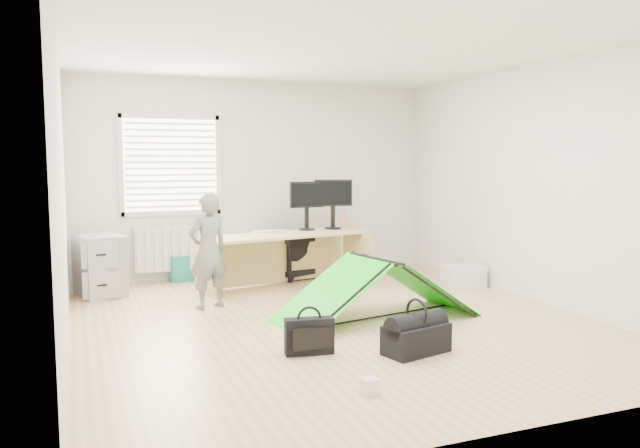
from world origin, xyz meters
name	(u,v)px	position (x,y,z in m)	size (l,w,h in m)	color
ground	(335,321)	(0.00, 0.00, 0.00)	(5.50, 5.50, 0.00)	tan
back_wall	(258,179)	(0.00, 2.75, 1.35)	(5.00, 0.02, 2.70)	silver
window	(171,165)	(-1.20, 2.71, 1.55)	(1.20, 0.06, 1.20)	silver
radiator	(173,248)	(-1.20, 2.67, 0.45)	(1.00, 0.12, 0.60)	silver
desk	(285,261)	(0.04, 1.72, 0.35)	(2.05, 0.65, 0.70)	tan
filing_cabinet	(100,265)	(-2.15, 2.14, 0.36)	(0.47, 0.62, 0.73)	#9B9DA0
monitor_left	(307,212)	(0.44, 1.99, 0.93)	(0.49, 0.11, 0.47)	black
monitor_right	(333,211)	(0.81, 1.99, 0.94)	(0.51, 0.11, 0.48)	black
keyboard	(270,231)	(-0.08, 1.97, 0.71)	(0.43, 0.15, 0.02)	beige
thermos	(343,219)	(0.97, 2.01, 0.82)	(0.07, 0.07, 0.25)	#C97470
office_chair	(292,256)	(0.36, 2.37, 0.30)	(0.64, 0.66, 0.60)	black
person	(208,251)	(-1.06, 1.03, 0.63)	(0.46, 0.30, 1.26)	slate
kite	(376,289)	(0.43, -0.06, 0.31)	(2.02, 0.88, 0.63)	#1ADB14
storage_crate	(463,276)	(2.20, 0.98, 0.14)	(0.49, 0.34, 0.28)	silver
tote_bag	(181,269)	(-1.11, 2.64, 0.17)	(0.29, 0.13, 0.35)	teal
laptop_bag	(309,336)	(-0.61, -0.90, 0.15)	(0.41, 0.12, 0.31)	black
white_box	(370,386)	(-0.53, -1.88, 0.05)	(0.11, 0.11, 0.11)	silver
duffel_bag	(416,339)	(0.24, -1.21, 0.12)	(0.56, 0.29, 0.25)	black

